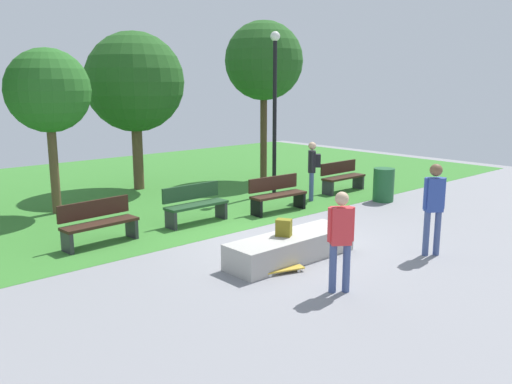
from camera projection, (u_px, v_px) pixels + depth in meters
ground_plane at (278, 239)px, 11.38m from camera, size 28.00×28.00×0.00m
grass_lawn at (113, 188)px, 16.85m from camera, size 26.60×13.00×0.01m
concrete_ledge at (291, 247)px, 10.02m from camera, size 2.72×0.82×0.48m
backpack_on_ledge at (284, 228)px, 9.89m from camera, size 0.32×0.34×0.32m
skater_performing_trick at (341, 235)px, 8.33m from camera, size 0.38×0.35×1.64m
skater_watching at (434, 202)px, 10.12m from camera, size 0.38×0.35×1.79m
skateboard_by_ledge at (282, 270)px, 9.34m from camera, size 0.82×0.43×0.08m
park_bench_center_lawn at (195, 203)px, 12.61m from camera, size 1.61×0.49×0.91m
park_bench_far_right at (342, 176)px, 16.29m from camera, size 1.60×0.48×0.91m
park_bench_far_left at (98, 222)px, 10.94m from camera, size 1.63×0.58×0.91m
park_bench_near_path at (277, 193)px, 13.74m from camera, size 1.62×0.56×0.91m
tree_young_birch at (264, 61)px, 17.77m from camera, size 2.63×2.63×5.32m
tree_broad_elm at (135, 83)px, 16.13m from camera, size 3.02×3.02×4.82m
tree_leaning_ash at (48, 92)px, 13.06m from camera, size 2.07×2.07×4.14m
lamp_post at (275, 99)px, 15.51m from camera, size 0.28×0.28×4.73m
trash_bin at (384, 185)px, 14.96m from camera, size 0.58×0.58×0.94m
pedestrian_with_backpack at (313, 166)px, 14.97m from camera, size 0.45×0.45×1.66m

